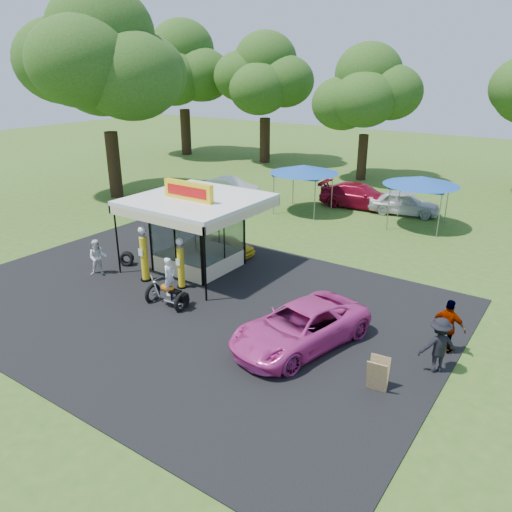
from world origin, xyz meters
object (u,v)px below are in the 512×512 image
object	(u,v)px
pink_sedan	(300,327)
tent_west	(304,169)
gas_station_kiosk	(198,232)
kiosk_car	(228,245)
a_frame_sign	(378,375)
gas_pump_right	(181,265)
tent_east	(421,181)
spectator_east_b	(448,327)
gas_pump_left	(144,255)
spectator_east_a	(439,346)
bg_car_a	(231,187)
motorcycle	(169,287)
spectator_west	(98,257)
bg_car_b	(360,196)
bg_car_c	(404,203)

from	to	relation	value
pink_sedan	tent_west	distance (m)	16.67
gas_station_kiosk	kiosk_car	distance (m)	2.56
gas_station_kiosk	a_frame_sign	xyz separation A→B (m)	(10.43, -4.25, -1.25)
gas_pump_right	tent_east	distance (m)	15.32
gas_station_kiosk	tent_west	bearing A→B (deg)	93.89
kiosk_car	spectator_east_b	distance (m)	11.95
gas_pump_left	spectator_east_a	xyz separation A→B (m)	(12.49, 0.20, -0.29)
a_frame_sign	bg_car_a	size ratio (longest dim) A/B	0.25
motorcycle	spectator_west	xyz separation A→B (m)	(-4.87, 0.52, -0.00)
kiosk_car	motorcycle	bearing A→B (deg)	-164.29
spectator_west	tent_west	xyz separation A→B (m)	(2.45, 14.29, 1.91)
gas_pump_right	a_frame_sign	size ratio (longest dim) A/B	2.15
gas_pump_right	spectator_west	size ratio (longest dim) A/B	1.36
spectator_west	bg_car_b	xyz separation A→B (m)	(5.06, 17.31, -0.05)
motorcycle	kiosk_car	world-z (taller)	motorcycle
bg_car_c	bg_car_b	bearing A→B (deg)	80.31
spectator_east_a	tent_west	world-z (taller)	tent_west
a_frame_sign	motorcycle	bearing A→B (deg)	168.93
bg_car_b	gas_pump_left	bearing A→B (deg)	164.81
a_frame_sign	spectator_east_a	distance (m)	2.29
pink_sedan	motorcycle	bearing A→B (deg)	-161.85
spectator_east_b	bg_car_c	world-z (taller)	spectator_east_b
spectator_east_a	bg_car_a	distance (m)	23.16
spectator_east_b	bg_car_c	bearing A→B (deg)	-63.89
gas_pump_right	bg_car_c	xyz separation A→B (m)	(3.94, 16.34, -0.34)
a_frame_sign	gas_pump_right	bearing A→B (deg)	160.09
gas_pump_left	pink_sedan	distance (m)	8.31
motorcycle	gas_pump_right	bearing A→B (deg)	114.18
bg_car_c	spectator_east_b	bearing A→B (deg)	-167.20
spectator_east_b	tent_east	xyz separation A→B (m)	(-5.18, 13.10, 1.76)
spectator_east_b	bg_car_b	world-z (taller)	spectator_east_b
gas_pump_right	motorcycle	xyz separation A→B (m)	(0.79, -1.55, -0.25)
gas_pump_right	spectator_west	distance (m)	4.22
gas_station_kiosk	bg_car_a	xyz separation A→B (m)	(-6.97, 11.60, -1.11)
pink_sedan	bg_car_b	xyz separation A→B (m)	(-5.46, 17.47, 0.07)
tent_west	tent_east	size ratio (longest dim) A/B	1.01
kiosk_car	bg_car_b	bearing A→B (deg)	-8.85
bg_car_b	spectator_east_a	bearing A→B (deg)	-155.07
gas_station_kiosk	motorcycle	xyz separation A→B (m)	(1.66, -3.71, -0.95)
spectator_west	spectator_east_b	xyz separation A→B (m)	(14.70, 2.16, 0.12)
spectator_west	tent_west	bearing A→B (deg)	33.61
spectator_east_b	bg_car_b	bearing A→B (deg)	-55.12
gas_pump_right	spectator_east_a	bearing A→B (deg)	-0.76
gas_pump_left	tent_west	distance (m)	13.68
gas_station_kiosk	spectator_east_a	bearing A→B (deg)	-11.22
spectator_east_a	bg_car_c	distance (m)	17.81
spectator_east_b	bg_car_b	size ratio (longest dim) A/B	0.35
gas_station_kiosk	bg_car_c	bearing A→B (deg)	71.25
gas_pump_left	gas_station_kiosk	bearing A→B (deg)	69.34
motorcycle	tent_west	size ratio (longest dim) A/B	0.49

